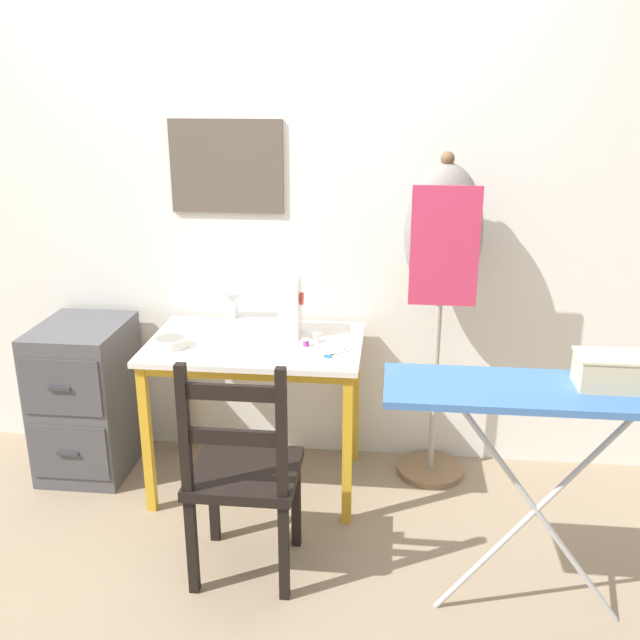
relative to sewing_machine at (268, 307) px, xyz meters
The scene contains 13 objects.
ground_plane 0.94m from the sewing_machine, 96.21° to the right, with size 14.00×14.00×0.00m, color gray.
wall_back 0.51m from the sewing_machine, 99.15° to the left, with size 10.00×0.07×2.55m.
sewing_table 0.25m from the sewing_machine, 111.71° to the right, with size 0.94×0.61×0.72m.
sewing_machine is the anchor object (origin of this frame).
fabric_bowl 0.46m from the sewing_machine, 153.06° to the right, with size 0.16×0.16×0.04m.
scissors 0.41m from the sewing_machine, 36.08° to the right, with size 0.11×0.12×0.01m.
thread_spool_near_machine 0.26m from the sewing_machine, 35.92° to the right, with size 0.03×0.03×0.03m.
thread_spool_mid_table 0.26m from the sewing_machine, 19.59° to the right, with size 0.04×0.04×0.04m.
wooden_chair 0.84m from the sewing_machine, 88.03° to the right, with size 0.40×0.38×0.92m.
filing_cabinet 1.01m from the sewing_machine, behind, with size 0.40×0.50×0.73m.
dress_form 0.81m from the sewing_machine, ahead, with size 0.34×0.32×1.53m.
ironing_board 1.36m from the sewing_machine, 38.80° to the right, with size 1.06×0.32×0.89m.
storage_box 1.50m from the sewing_machine, 33.45° to the right, with size 0.22×0.15×0.11m.
Camera 1 is at (0.60, -2.60, 1.82)m, focal length 40.00 mm.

